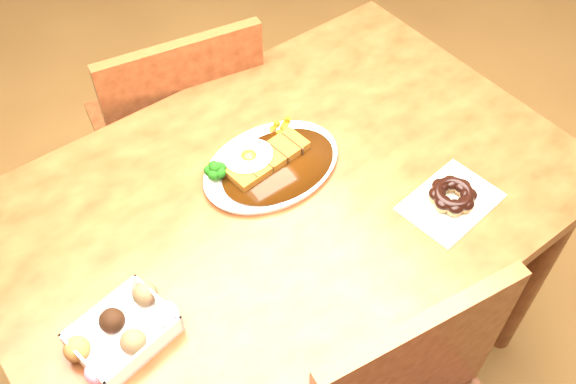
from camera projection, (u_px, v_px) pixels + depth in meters
ground at (286, 357)px, 1.88m from camera, size 6.00×6.00×0.00m
table at (286, 223)px, 1.38m from camera, size 1.20×0.80×0.75m
chair_far at (181, 133)px, 1.80m from camera, size 0.49×0.49×0.87m
katsu_curry_plate at (269, 163)px, 1.33m from camera, size 0.31×0.22×0.06m
donut_box at (123, 332)px, 1.08m from camera, size 0.19×0.15×0.05m
pon_de_ring at (452, 196)px, 1.27m from camera, size 0.21×0.16×0.04m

